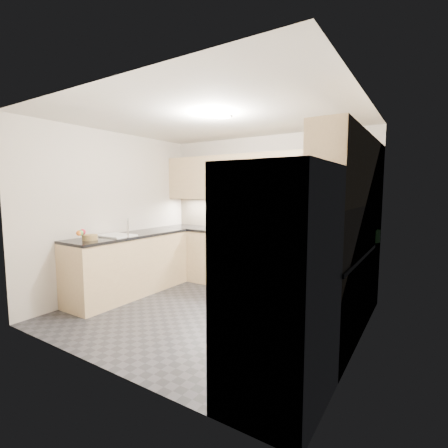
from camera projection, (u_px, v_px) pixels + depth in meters
floor at (210, 313)px, 4.25m from camera, size 3.60×3.20×0.00m
ceiling at (209, 118)px, 3.99m from camera, size 3.60×3.20×0.02m
wall_back at (264, 212)px, 5.46m from camera, size 3.60×0.02×2.50m
wall_front at (102, 232)px, 2.78m from camera, size 3.60×0.02×2.50m
wall_left at (115, 213)px, 5.08m from camera, size 0.02×3.20×2.50m
wall_right at (360, 227)px, 3.15m from camera, size 0.02×3.20×2.50m
base_cab_back_left at (202, 254)px, 5.88m from camera, size 1.42×0.60×0.90m
base_cab_back_right at (322, 270)px, 4.71m from camera, size 1.42×0.60×0.90m
base_cab_right at (330, 297)px, 3.52m from camera, size 0.60×1.70×0.90m
base_cab_peninsula at (130, 266)px, 5.01m from camera, size 0.60×2.00×0.90m
countertop_back_left at (201, 229)px, 5.83m from camera, size 1.42×0.63×0.04m
countertop_back_right at (323, 238)px, 4.66m from camera, size 1.42×0.63×0.04m
countertop_right at (332, 255)px, 3.47m from camera, size 0.63×1.70×0.04m
countertop_peninsula at (129, 235)px, 4.96m from camera, size 0.63×2.00×0.04m
upper_cab_back at (260, 177)px, 5.25m from camera, size 3.60×0.35×0.75m
upper_cab_right at (350, 170)px, 3.42m from camera, size 0.35×1.95×0.75m
backsplash_back at (264, 215)px, 5.46m from camera, size 3.60×0.01×0.51m
backsplash_right at (367, 228)px, 3.54m from camera, size 0.01×2.30×0.51m
gas_range at (255, 261)px, 5.27m from camera, size 0.76×0.65×0.91m
range_cooktop at (255, 233)px, 5.22m from camera, size 0.76×0.65×0.03m
oven_door_glass at (245, 266)px, 4.99m from camera, size 0.62×0.02×0.45m
oven_handle at (244, 249)px, 4.95m from camera, size 0.60×0.02×0.02m
microwave at (259, 185)px, 5.24m from camera, size 0.76×0.40×0.40m
microwave_door at (253, 184)px, 5.07m from camera, size 0.60×0.01×0.28m
refrigerator at (279, 286)px, 2.41m from camera, size 0.70×0.90×1.80m
fridge_handle_left at (225, 278)px, 2.46m from camera, size 0.02×0.02×1.20m
fridge_handle_right at (247, 268)px, 2.76m from camera, size 0.02×0.02×1.20m
sink_basin at (116, 240)px, 4.75m from camera, size 0.52×0.38×0.16m
faucet at (128, 228)px, 4.59m from camera, size 0.03×0.03×0.28m
utensil_bowl at (368, 235)px, 4.23m from camera, size 0.29×0.29×0.16m
cutting_board at (229, 230)px, 5.41m from camera, size 0.47×0.40×0.01m
fruit_basket at (90, 237)px, 4.37m from camera, size 0.20×0.20×0.07m
fruit_apple at (83, 232)px, 4.32m from camera, size 0.08×0.08×0.08m
fruit_pear at (80, 233)px, 4.23m from camera, size 0.08×0.08×0.08m
dish_towel_check at (242, 260)px, 4.96m from camera, size 0.20×0.06×0.37m
dish_towel_blue at (245, 260)px, 4.93m from camera, size 0.18×0.03×0.34m
fruit_orange at (79, 233)px, 4.21m from camera, size 0.07×0.07×0.07m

